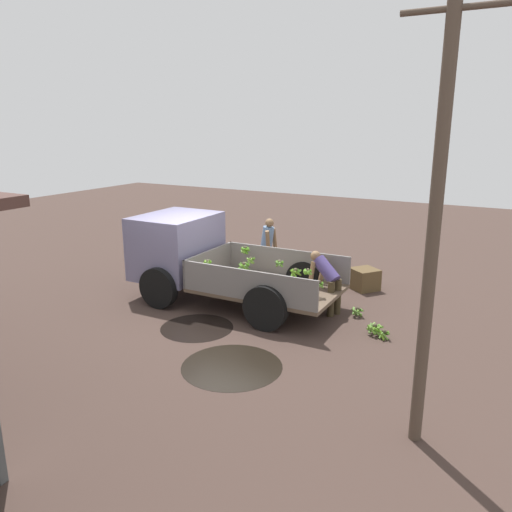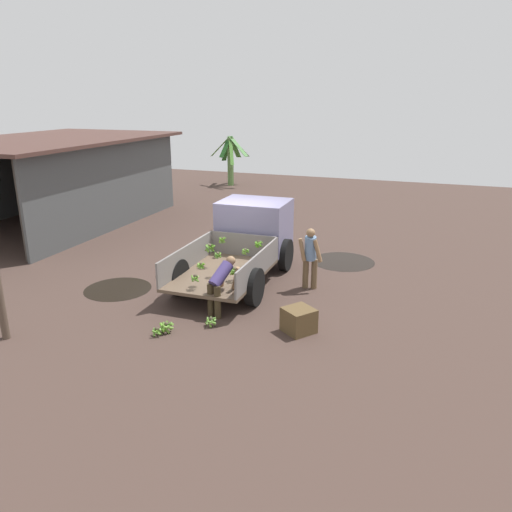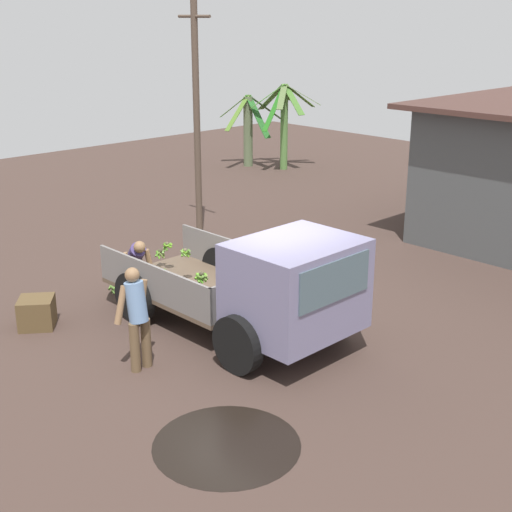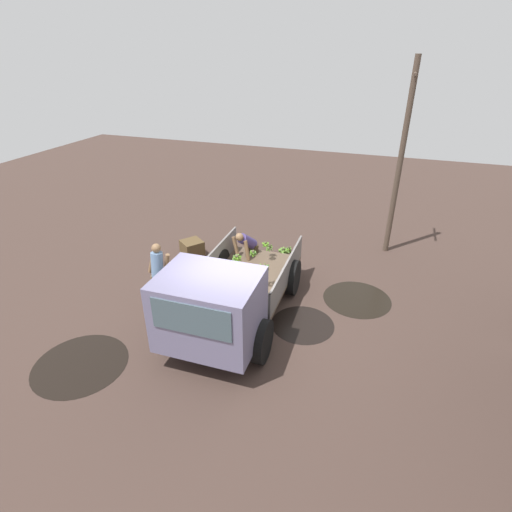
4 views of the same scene
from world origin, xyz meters
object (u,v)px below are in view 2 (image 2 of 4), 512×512
(banana_bunch_on_ground_2, at_px, (211,321))
(banana_bunch_on_ground_0, at_px, (166,326))
(person_foreground_visitor, at_px, (310,255))
(cargo_truck, at_px, (249,235))
(banana_bunch_on_ground_1, at_px, (157,331))
(wooden_crate_0, at_px, (299,320))
(person_worker_loading, at_px, (221,282))

(banana_bunch_on_ground_2, bearing_deg, banana_bunch_on_ground_0, 127.86)
(person_foreground_visitor, relative_size, banana_bunch_on_ground_2, 6.00)
(banana_bunch_on_ground_0, bearing_deg, cargo_truck, -2.46)
(cargo_truck, xyz_separation_m, person_foreground_visitor, (-0.88, -2.02, -0.12))
(person_foreground_visitor, relative_size, banana_bunch_on_ground_1, 7.35)
(banana_bunch_on_ground_1, xyz_separation_m, wooden_crate_0, (1.23, -2.73, 0.15))
(person_foreground_visitor, bearing_deg, banana_bunch_on_ground_1, -37.91)
(person_worker_loading, height_order, banana_bunch_on_ground_2, person_worker_loading)
(cargo_truck, relative_size, wooden_crate_0, 8.16)
(person_foreground_visitor, distance_m, banana_bunch_on_ground_2, 3.36)
(person_foreground_visitor, xyz_separation_m, banana_bunch_on_ground_1, (-3.73, 2.32, -0.79))
(banana_bunch_on_ground_0, relative_size, wooden_crate_0, 0.55)
(cargo_truck, height_order, person_foreground_visitor, cargo_truck)
(banana_bunch_on_ground_2, xyz_separation_m, wooden_crate_0, (0.42, -1.86, 0.13))
(person_worker_loading, height_order, wooden_crate_0, person_worker_loading)
(person_worker_loading, xyz_separation_m, banana_bunch_on_ground_1, (-1.50, 0.81, -0.66))
(person_foreground_visitor, height_order, banana_bunch_on_ground_0, person_foreground_visitor)
(cargo_truck, height_order, banana_bunch_on_ground_1, cargo_truck)
(banana_bunch_on_ground_0, bearing_deg, banana_bunch_on_ground_1, 153.45)
(cargo_truck, xyz_separation_m, banana_bunch_on_ground_0, (-4.39, 0.19, -0.89))
(person_worker_loading, bearing_deg, banana_bunch_on_ground_1, 171.47)
(wooden_crate_0, bearing_deg, cargo_truck, 35.74)
(cargo_truck, xyz_separation_m, wooden_crate_0, (-3.38, -2.43, -0.76))
(cargo_truck, height_order, wooden_crate_0, cargo_truck)
(banana_bunch_on_ground_0, distance_m, banana_bunch_on_ground_2, 0.96)
(cargo_truck, distance_m, banana_bunch_on_ground_0, 4.48)
(person_worker_loading, relative_size, banana_bunch_on_ground_2, 4.83)
(person_foreground_visitor, xyz_separation_m, person_worker_loading, (-2.24, 1.51, -0.13))
(cargo_truck, bearing_deg, person_worker_loading, -171.52)
(person_worker_loading, bearing_deg, cargo_truck, 29.23)
(wooden_crate_0, bearing_deg, banana_bunch_on_ground_1, 114.24)
(wooden_crate_0, bearing_deg, banana_bunch_on_ground_0, 111.12)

